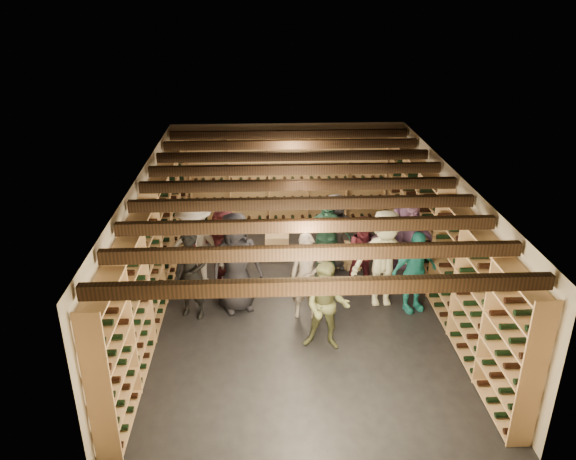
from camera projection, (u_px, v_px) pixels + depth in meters
The scene contains 22 objects.
ground at pixel (298, 299), 10.47m from camera, with size 8.00×8.00×0.00m, color black.
walls at pixel (299, 241), 9.99m from camera, with size 5.52×8.02×2.40m.
ceiling at pixel (299, 177), 9.51m from camera, with size 5.50×8.00×0.01m, color #BCB4A0.
ceiling_joists at pixel (299, 185), 9.56m from camera, with size 5.40×7.12×0.18m.
wine_rack_left at pixel (154, 251), 9.93m from camera, with size 0.32×7.50×2.15m.
wine_rack_right at pixel (440, 245), 10.15m from camera, with size 0.32×7.50×2.15m.
wine_rack_back at pixel (288, 179), 13.54m from camera, with size 4.70×0.30×2.15m.
crate_stack_left at pixel (276, 246), 12.00m from camera, with size 0.51×0.34×0.51m.
crate_stack_right at pixel (349, 255), 11.61m from camera, with size 0.57×0.45×0.51m.
crate_loose at pixel (355, 262), 11.68m from camera, with size 0.50×0.33×0.17m, color tan.
person_0 at pixel (236, 262), 9.84m from camera, with size 0.90×0.59×1.85m, color black.
person_1 at pixel (191, 274), 9.65m from camera, with size 0.60×0.39×1.64m, color black.
person_2 at pixel (327, 306), 8.82m from camera, with size 0.74×0.57×1.51m, color #4E5230.
person_3 at pixel (384, 259), 9.99m from camera, with size 1.18×0.68×1.82m, color beige.
person_4 at pixel (414, 272), 9.86m from camera, with size 0.89×0.37×1.53m, color teal.
person_5 at pixel (225, 252), 10.41m from camera, with size 1.58×0.50×1.70m, color brown.
person_7 at pixel (306, 277), 9.65m from camera, with size 0.57×0.38×1.57m, color gray.
person_8 at pixel (365, 255), 10.49m from camera, with size 0.73×0.57×1.51m, color #40121B.
person_9 at pixel (196, 247), 10.43m from camera, with size 1.19×0.68×1.84m, color #ADA49E.
person_10 at pixel (325, 239), 10.89m from camera, with size 1.01×0.42×1.72m, color #265240.
person_11 at pixel (404, 244), 10.54m from camera, with size 1.72×0.55×1.85m, color #80578A.
person_12 at pixel (335, 232), 11.38m from camera, with size 0.78×0.51×1.59m, color #343337.
Camera 1 is at (-0.62, -9.04, 5.41)m, focal length 35.00 mm.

